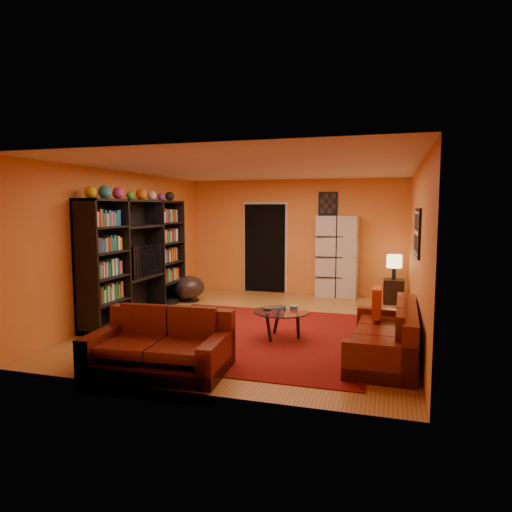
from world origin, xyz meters
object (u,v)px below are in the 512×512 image
(coffee_table, at_px, (281,314))
(bowl_chair, at_px, (189,288))
(entertainment_unit, at_px, (138,258))
(tv, at_px, (142,260))
(loveseat, at_px, (162,346))
(side_table, at_px, (393,291))
(storage_cabinet, at_px, (337,257))
(sofa, at_px, (389,337))
(table_lamp, at_px, (394,262))

(coffee_table, xyz_separation_m, bowl_chair, (-2.50, 2.17, -0.09))
(entertainment_unit, relative_size, tv, 3.03)
(tv, relative_size, coffee_table, 1.19)
(loveseat, height_order, side_table, loveseat)
(entertainment_unit, height_order, coffee_table, entertainment_unit)
(entertainment_unit, bearing_deg, side_table, 28.06)
(side_table, bearing_deg, storage_cabinet, 160.96)
(coffee_table, bearing_deg, tv, 163.74)
(tv, xyz_separation_m, storage_cabinet, (3.22, 2.74, -0.11))
(sofa, xyz_separation_m, loveseat, (-2.65, -1.17, -0.01))
(tv, relative_size, sofa, 0.49)
(sofa, distance_m, bowl_chair, 4.85)
(tv, relative_size, loveseat, 0.58)
(entertainment_unit, xyz_separation_m, coffee_table, (2.85, -0.76, -0.67))
(entertainment_unit, height_order, table_lamp, entertainment_unit)
(side_table, relative_size, table_lamp, 0.99)
(entertainment_unit, relative_size, side_table, 6.00)
(bowl_chair, height_order, side_table, bowl_chair)
(storage_cabinet, bearing_deg, entertainment_unit, -135.56)
(entertainment_unit, bearing_deg, table_lamp, 28.06)
(sofa, relative_size, coffee_table, 2.43)
(loveseat, relative_size, bowl_chair, 2.61)
(tv, height_order, coffee_table, tv)
(storage_cabinet, relative_size, side_table, 3.57)
(sofa, bearing_deg, tv, 164.79)
(entertainment_unit, distance_m, table_lamp, 5.07)
(tv, distance_m, loveseat, 3.09)
(entertainment_unit, relative_size, table_lamp, 5.94)
(tv, distance_m, side_table, 5.05)
(coffee_table, distance_m, table_lamp, 3.57)
(table_lamp, bearing_deg, sofa, -91.02)
(sofa, height_order, bowl_chair, sofa)
(table_lamp, bearing_deg, tv, -152.27)
(loveseat, height_order, coffee_table, loveseat)
(sofa, xyz_separation_m, bowl_chair, (-4.06, 2.65, -0.00))
(table_lamp, bearing_deg, loveseat, -119.54)
(entertainment_unit, distance_m, sofa, 4.64)
(loveseat, xyz_separation_m, side_table, (2.72, 4.80, -0.03))
(side_table, bearing_deg, bowl_chair, -166.73)
(side_table, bearing_deg, entertainment_unit, -151.94)
(loveseat, height_order, bowl_chair, loveseat)
(tv, relative_size, table_lamp, 1.96)
(coffee_table, bearing_deg, storage_cabinet, 83.35)
(storage_cabinet, relative_size, table_lamp, 3.53)
(bowl_chair, bearing_deg, storage_cabinet, 25.44)
(loveseat, relative_size, table_lamp, 3.37)
(tv, bearing_deg, sofa, -106.59)
(coffee_table, relative_size, storage_cabinet, 0.47)
(table_lamp, bearing_deg, entertainment_unit, -151.94)
(side_table, bearing_deg, table_lamp, 180.00)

